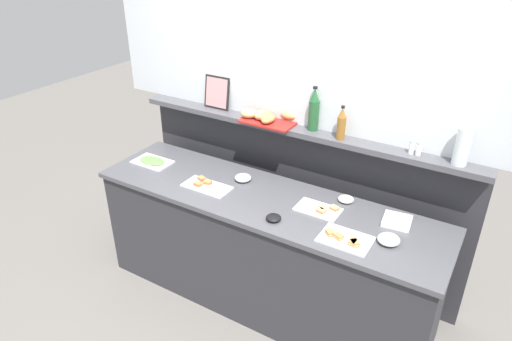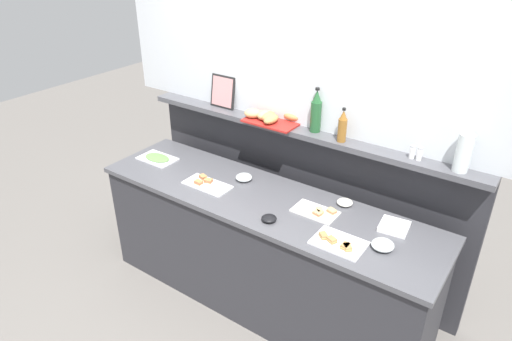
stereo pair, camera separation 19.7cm
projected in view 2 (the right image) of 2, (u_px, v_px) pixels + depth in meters
The scene contains 20 objects.
ground_plane at pixel (301, 258), 4.01m from camera, with size 12.00×12.00×0.00m, color slate.
buffet_counter at pixel (262, 251), 3.36m from camera, with size 2.50×0.67×0.91m.
back_ledge_unit at pixel (299, 196), 3.63m from camera, with size 2.65×0.22×1.27m.
upper_wall_panel at pixel (309, 31), 3.05m from camera, with size 3.25×0.08×1.33m, color silver.
sandwich_platter_rear at pixel (317, 212), 2.98m from camera, with size 0.29×0.17×0.04m.
sandwich_platter_front at pixel (206, 184), 3.31m from camera, with size 0.35×0.17×0.04m.
sandwich_platter_side at pixel (338, 243), 2.69m from camera, with size 0.31×0.22×0.04m.
cold_cuts_platter at pixel (157, 158), 3.66m from camera, with size 0.30×0.19×0.02m.
glass_bowl_large at pixel (383, 245), 2.65m from camera, with size 0.13×0.13×0.05m.
glass_bowl_medium at pixel (244, 178), 3.36m from camera, with size 0.12×0.12×0.05m.
condiment_bowl_red at pixel (269, 218), 2.90m from camera, with size 0.10×0.10×0.03m, color black.
condiment_bowl_cream at pixel (345, 202), 3.07m from camera, with size 0.11×0.11×0.04m, color silver.
napkin_stack at pixel (394, 227), 2.83m from camera, with size 0.17×0.17×0.03m, color white.
vinegar_bottle_amber at pixel (342, 127), 3.05m from camera, with size 0.06×0.06×0.24m.
wine_bottle_green at pixel (316, 112), 3.18m from camera, with size 0.08×0.08×0.32m.
salt_shaker at pixel (412, 152), 2.85m from camera, with size 0.03×0.03×0.09m.
pepper_shaker at pixel (419, 154), 2.83m from camera, with size 0.03×0.03×0.09m.
bread_basket at pixel (270, 117), 3.38m from camera, with size 0.43×0.26×0.08m.
framed_picture at pixel (223, 92), 3.62m from camera, with size 0.22×0.05×0.25m.
water_carafe at pixel (464, 153), 2.67m from camera, with size 0.09×0.09×0.24m, color silver.
Camera 2 is at (1.51, -2.22, 2.56)m, focal length 32.41 mm.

